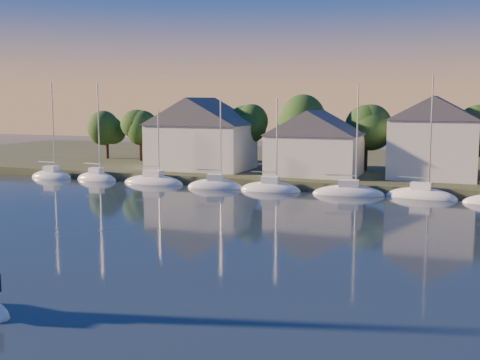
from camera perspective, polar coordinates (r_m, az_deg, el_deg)
The scene contains 7 objects.
shoreline_land at distance 92.39m, azimuth 13.40°, elevation 0.98°, with size 160.00×50.00×2.00m, color #353D24.
wooden_dock at distance 69.86m, azimuth 10.80°, elevation -1.02°, with size 120.00×3.00×1.00m, color brown.
clubhouse_west at distance 81.68m, azimuth -3.69°, elevation 4.51°, with size 13.65×9.45×9.64m.
clubhouse_centre at distance 75.43m, azimuth 7.10°, elevation 3.61°, with size 11.55×8.40×8.08m.
clubhouse_east at distance 75.23m, azimuth 17.91°, elevation 3.95°, with size 10.50×8.40×9.80m.
tree_line at distance 79.72m, azimuth 13.80°, elevation 5.13°, with size 93.40×5.40×8.90m.
moored_fleet at distance 67.78m, azimuth 7.02°, elevation -1.12°, with size 79.50×2.40×12.05m.
Camera 1 is at (12.34, -15.99, 10.29)m, focal length 45.00 mm.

